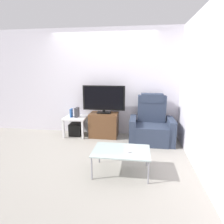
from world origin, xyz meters
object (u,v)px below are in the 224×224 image
Objects in this scene: tv_stand at (104,125)px; side_table at (76,120)px; book_upright at (71,113)px; cell_phone at (128,151)px; recliner_armchair at (151,126)px; game_console at (77,112)px; coffee_table at (121,152)px; television at (104,99)px; subwoofer_box at (76,129)px.

tv_stand is 0.72m from side_table.
book_upright is 1.39× the size of cell_phone.
game_console is at bearing 174.60° from recliner_armchair.
recliner_armchair is 1.96m from book_upright.
game_console is (0.14, 0.03, 0.01)m from book_upright.
coffee_table is at bearing -110.90° from recliner_armchair.
game_console is (-1.81, 0.16, 0.22)m from recliner_armchair.
coffee_table is (1.40, -1.59, -0.22)m from book_upright.
side_table reaches higher than coffee_table.
television is 0.89m from book_upright.
recliner_armchair reaches higher than book_upright.
subwoofer_box is (-1.84, 0.15, -0.22)m from recliner_armchair.
tv_stand reaches higher than cell_phone.
cell_phone is (1.36, -1.64, -0.21)m from game_console.
game_console is (-0.67, -0.03, -0.35)m from television.
tv_stand is 3.25× the size of book_upright.
cell_phone reaches higher than coffee_table.
game_console is at bearing 15.95° from side_table.
game_console reaches higher than coffee_table.
television is 0.89m from side_table.
tv_stand is at bearing 109.79° from coffee_table.
side_table is at bearing -178.17° from tv_stand.
television is 1.13× the size of coffee_table.
side_table is at bearing 11.31° from book_upright.
recliner_armchair reaches higher than subwoofer_box.
coffee_table is at bearing -70.21° from tv_stand.
tv_stand is at bearing 1.83° from side_table.
recliner_armchair is 5.17× the size of book_upright.
cell_phone is (-0.45, -1.48, 0.01)m from recliner_armchair.
tv_stand is at bearing 1.07° from game_console.
tv_stand is at bearing -90.00° from television.
book_upright is at bearing 175.82° from recliner_armchair.
side_table is at bearing 128.77° from coffee_table.
recliner_armchair reaches higher than cell_phone.
subwoofer_box is at bearing 11.31° from book_upright.
subwoofer_box is at bearing 175.00° from recliner_armchair.
recliner_armchair is 4.63× the size of game_console.
cell_phone reaches higher than subwoofer_box.
recliner_armchair is 1.85m from side_table.
subwoofer_box is 0.34× the size of coffee_table.
book_upright is 0.89× the size of game_console.
coffee_table is (-0.55, -1.46, -0.02)m from recliner_armchair.
book_upright is (-0.10, -0.02, 0.18)m from side_table.
cell_phone is at bearing -49.34° from side_table.
tv_stand reaches higher than side_table.
coffee_table is at bearing -51.23° from side_table.
recliner_armchair is 1.86m from subwoofer_box.
subwoofer_box is 2.16m from cell_phone.
tv_stand is 2.24× the size of subwoofer_box.
coffee_table is (1.30, -1.61, 0.20)m from subwoofer_box.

